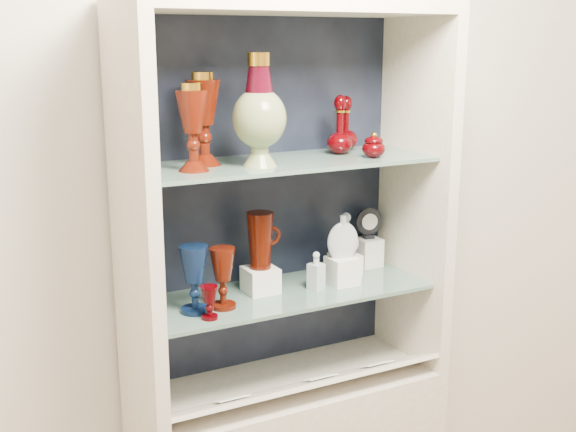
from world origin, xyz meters
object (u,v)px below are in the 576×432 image
enamel_urn (259,110)px  flat_flask (343,236)px  lidded_bowl (374,145)px  ruby_decanter_b (346,122)px  cobalt_goblet (194,279)px  clear_round_decanter (346,235)px  ruby_goblet_tall (223,278)px  pedestal_lamp_left (193,128)px  ruby_goblet_small (210,303)px  ruby_pitcher (260,240)px  clear_square_bottle (316,271)px  cameo_medallion (369,223)px  pedestal_lamp_right (204,119)px  ruby_decanter_a (340,121)px

enamel_urn → flat_flask: enamel_urn is taller
enamel_urn → lidded_bowl: size_ratio=3.96×
lidded_bowl → flat_flask: lidded_bowl is taller
flat_flask → enamel_urn: bearing=-159.3°
ruby_decanter_b → cobalt_goblet: bearing=-167.0°
clear_round_decanter → cobalt_goblet: bearing=-170.2°
lidded_bowl → clear_round_decanter: size_ratio=0.59×
ruby_goblet_tall → lidded_bowl: bearing=-3.7°
pedestal_lamp_left → enamel_urn: size_ratio=0.75×
ruby_goblet_small → ruby_pitcher: size_ratio=0.55×
clear_square_bottle → ruby_decanter_b: bearing=35.3°
pedestal_lamp_left → ruby_pitcher: (0.24, 0.08, -0.37)m
pedestal_lamp_left → lidded_bowl: (0.58, -0.03, -0.08)m
cameo_medallion → enamel_urn: bearing=-152.6°
ruby_decanter_b → ruby_goblet_tall: size_ratio=1.03×
pedestal_lamp_right → cameo_medallion: bearing=6.2°
enamel_urn → clear_square_bottle: 0.56m
lidded_bowl → clear_square_bottle: bearing=164.9°
pedestal_lamp_right → ruby_goblet_tall: pedestal_lamp_right is taller
ruby_decanter_a → lidded_bowl: 0.14m
clear_square_bottle → clear_round_decanter: 0.20m
ruby_decanter_a → ruby_pitcher: ruby_decanter_a is taller
enamel_urn → ruby_pitcher: 0.42m
clear_round_decanter → clear_square_bottle: bearing=-151.2°
cobalt_goblet → clear_square_bottle: 0.41m
enamel_urn → lidded_bowl: (0.38, -0.02, -0.12)m
flat_flask → cameo_medallion: (0.18, 0.12, -0.01)m
lidded_bowl → ruby_decanter_a: bearing=116.2°
enamel_urn → clear_round_decanter: size_ratio=2.33×
enamel_urn → pedestal_lamp_left: bearing=177.1°
clear_square_bottle → ruby_goblet_small: bearing=-168.6°
enamel_urn → ruby_goblet_tall: enamel_urn is taller
ruby_decanter_a → pedestal_lamp_left: bearing=-171.3°
pedestal_lamp_left → ruby_goblet_small: size_ratio=2.48×
enamel_urn → pedestal_lamp_right: bearing=145.9°
pedestal_lamp_left → cameo_medallion: 0.81m
pedestal_lamp_right → ruby_decanter_b: (0.52, 0.06, -0.04)m
pedestal_lamp_left → pedestal_lamp_right: pedestal_lamp_right is taller
ruby_goblet_small → clear_round_decanter: size_ratio=0.71×
ruby_decanter_b → cameo_medallion: size_ratio=1.68×
ruby_goblet_small → cobalt_goblet: bearing=104.4°
enamel_urn → ruby_decanter_a: enamel_urn is taller
clear_round_decanter → flat_flask: bearing=-127.1°
ruby_pitcher → cameo_medallion: (0.46, 0.07, -0.01)m
ruby_pitcher → clear_square_bottle: size_ratio=1.42×
ruby_goblet_small → ruby_pitcher: bearing=31.7°
clear_square_bottle → pedestal_lamp_left: bearing=-177.9°
pedestal_lamp_right → ruby_goblet_small: pedestal_lamp_right is taller
lidded_bowl → cobalt_goblet: bearing=176.3°
clear_round_decanter → ruby_goblet_tall: bearing=-167.8°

